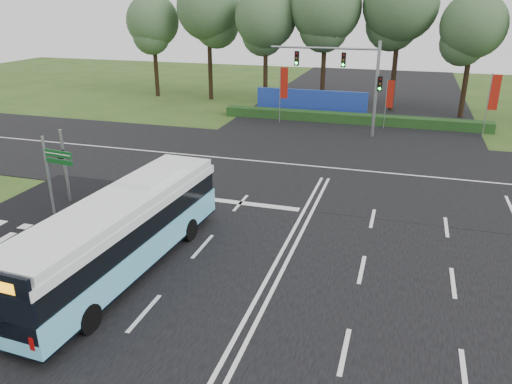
# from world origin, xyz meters

# --- Properties ---
(ground) EXTENTS (120.00, 120.00, 0.00)m
(ground) POSITION_xyz_m (0.00, 0.00, 0.00)
(ground) COLOR #2D4C19
(ground) RESTS_ON ground
(road_main) EXTENTS (20.00, 120.00, 0.04)m
(road_main) POSITION_xyz_m (0.00, 0.00, 0.02)
(road_main) COLOR black
(road_main) RESTS_ON ground
(road_cross) EXTENTS (120.00, 14.00, 0.05)m
(road_cross) POSITION_xyz_m (0.00, 12.00, 0.03)
(road_cross) COLOR black
(road_cross) RESTS_ON ground
(kerb_strip) EXTENTS (0.25, 18.00, 0.12)m
(kerb_strip) POSITION_xyz_m (-10.10, -3.00, 0.06)
(kerb_strip) COLOR gray
(kerb_strip) RESTS_ON ground
(city_bus) EXTENTS (2.97, 11.45, 3.25)m
(city_bus) POSITION_xyz_m (-5.35, -2.71, 1.64)
(city_bus) COLOR #67C9F0
(city_bus) RESTS_ON ground
(pedestrian_signal) EXTENTS (0.32, 0.43, 3.81)m
(pedestrian_signal) POSITION_xyz_m (-11.78, 2.63, 2.08)
(pedestrian_signal) COLOR gray
(pedestrian_signal) RESTS_ON ground
(street_sign) EXTENTS (1.59, 0.28, 4.10)m
(street_sign) POSITION_xyz_m (-10.64, 0.42, 2.58)
(street_sign) COLOR gray
(street_sign) RESTS_ON ground
(banner_flag_left) EXTENTS (0.70, 0.09, 4.70)m
(banner_flag_left) POSITION_xyz_m (-5.63, 22.91, 3.06)
(banner_flag_left) COLOR gray
(banner_flag_left) RESTS_ON ground
(banner_flag_mid) EXTENTS (0.59, 0.12, 3.97)m
(banner_flag_mid) POSITION_xyz_m (2.88, 23.22, 2.61)
(banner_flag_mid) COLOR gray
(banner_flag_mid) RESTS_ON ground
(banner_flag_right) EXTENTS (0.71, 0.08, 4.82)m
(banner_flag_right) POSITION_xyz_m (10.20, 22.57, 3.13)
(banner_flag_right) COLOR gray
(banner_flag_right) RESTS_ON ground
(traffic_light_gantry) EXTENTS (8.41, 0.28, 7.00)m
(traffic_light_gantry) POSITION_xyz_m (0.21, 20.50, 4.66)
(traffic_light_gantry) COLOR gray
(traffic_light_gantry) RESTS_ON ground
(hedge) EXTENTS (22.00, 1.20, 0.80)m
(hedge) POSITION_xyz_m (0.00, 24.50, 0.40)
(hedge) COLOR #173814
(hedge) RESTS_ON ground
(blue_hoarding) EXTENTS (10.00, 0.30, 2.20)m
(blue_hoarding) POSITION_xyz_m (-4.00, 27.00, 1.10)
(blue_hoarding) COLOR #1B3697
(blue_hoarding) RESTS_ON ground
(eucalyptus_row) EXTENTS (41.84, 7.89, 12.65)m
(eucalyptus_row) POSITION_xyz_m (-3.23, 30.29, 8.55)
(eucalyptus_row) COLOR black
(eucalyptus_row) RESTS_ON ground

